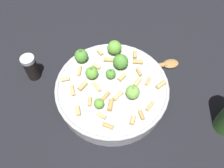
# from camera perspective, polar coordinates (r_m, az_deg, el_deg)

# --- Properties ---
(ground_plane) EXTENTS (2.40, 2.40, 0.00)m
(ground_plane) POSITION_cam_1_polar(r_m,az_deg,el_deg) (0.68, 0.00, -3.01)
(ground_plane) COLOR black
(cooking_pan) EXTENTS (0.32, 0.32, 0.11)m
(cooking_pan) POSITION_cam_1_polar(r_m,az_deg,el_deg) (0.65, -0.05, -1.19)
(cooking_pan) COLOR #B7B7BC
(cooking_pan) RESTS_ON ground
(pepper_shaker) EXTENTS (0.04, 0.04, 0.09)m
(pepper_shaker) POSITION_cam_1_polar(r_m,az_deg,el_deg) (0.73, -19.44, 3.92)
(pepper_shaker) COLOR black
(pepper_shaker) RESTS_ON ground
(wooden_spoon) EXTENTS (0.26, 0.06, 0.02)m
(wooden_spoon) POSITION_cam_1_polar(r_m,az_deg,el_deg) (0.74, 8.17, 3.77)
(wooden_spoon) COLOR #9E703D
(wooden_spoon) RESTS_ON ground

